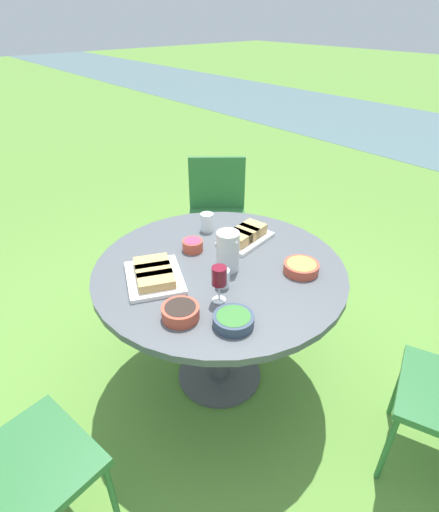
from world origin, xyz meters
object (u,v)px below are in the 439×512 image
(dining_table, at_px, (220,285))
(chair_near_left, at_px, (217,207))
(wine_glass, at_px, (219,278))
(water_pitcher, at_px, (228,251))

(dining_table, height_order, chair_near_left, chair_near_left)
(dining_table, relative_size, wine_glass, 7.20)
(dining_table, xyz_separation_m, chair_near_left, (-0.94, 0.77, -0.13))
(dining_table, distance_m, water_pitcher, 0.22)
(dining_table, bearing_deg, chair_near_left, 140.88)
(dining_table, distance_m, wine_glass, 0.36)
(dining_table, relative_size, chair_near_left, 1.40)
(dining_table, xyz_separation_m, wine_glass, (0.21, -0.17, 0.24))
(water_pitcher, bearing_deg, chair_near_left, 142.72)
(chair_near_left, distance_m, wine_glass, 1.53)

